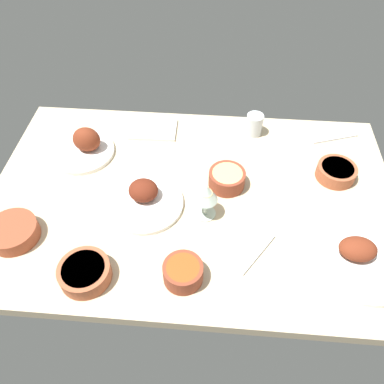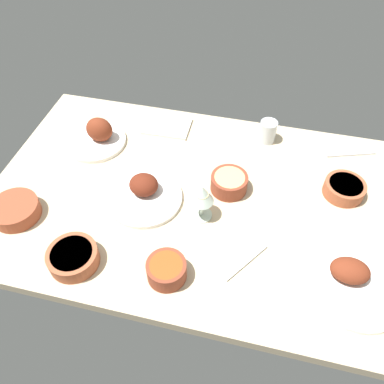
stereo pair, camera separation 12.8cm
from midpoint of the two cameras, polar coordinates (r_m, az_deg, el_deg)
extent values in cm
cube|color=#C6B28E|center=(131.53, 2.79, -1.30)|extent=(140.00, 90.00, 4.00)
cylinder|color=white|center=(128.60, -4.34, -1.04)|extent=(25.60, 25.60, 1.60)
ellipsoid|color=#602314|center=(127.10, -4.44, 0.93)|extent=(9.86, 8.98, 7.00)
cylinder|color=white|center=(151.71, -12.07, 7.39)|extent=(23.91, 23.91, 1.60)
ellipsoid|color=maroon|center=(148.35, -11.39, 9.09)|extent=(10.18, 8.07, 9.63)
cylinder|color=white|center=(122.12, 26.33, -12.85)|extent=(27.17, 27.17, 1.60)
ellipsoid|color=maroon|center=(119.70, 25.67, -10.84)|extent=(11.09, 8.24, 6.11)
cylinder|color=brown|center=(131.10, 8.41, 1.20)|extent=(12.68, 12.68, 6.04)
cylinder|color=#D6BC70|center=(129.27, 8.53, 1.95)|extent=(10.40, 10.40, 1.00)
cylinder|color=brown|center=(109.90, -0.55, -11.91)|extent=(11.55, 11.55, 6.22)
cylinder|color=brown|center=(107.63, -0.56, -11.24)|extent=(9.47, 9.47, 1.00)
cylinder|color=#A35133|center=(116.16, -14.47, -9.74)|extent=(14.95, 14.95, 5.16)
cylinder|color=#4C192D|center=(114.44, -14.67, -9.19)|extent=(12.26, 12.26, 1.00)
cylinder|color=#A35133|center=(141.34, 24.41, 0.32)|extent=(13.70, 13.70, 4.92)
cylinder|color=#DBCC7A|center=(140.01, 24.66, 0.84)|extent=(11.24, 11.24, 1.00)
cylinder|color=brown|center=(132.88, -22.62, -2.71)|extent=(15.55, 15.55, 5.02)
cylinder|color=white|center=(131.43, -22.88, -2.16)|extent=(12.75, 12.75, 1.00)
cylinder|color=silver|center=(124.79, 4.38, -3.60)|extent=(7.00, 7.00, 0.50)
cylinder|color=silver|center=(121.83, 4.48, -2.53)|extent=(1.00, 1.00, 7.00)
cone|color=silver|center=(116.63, 4.68, -0.47)|extent=(7.60, 7.60, 6.50)
cylinder|color=beige|center=(117.73, 4.63, -0.93)|extent=(4.18, 4.18, 2.80)
cylinder|color=silver|center=(151.61, 13.77, 8.76)|extent=(6.54, 6.54, 8.67)
cube|color=white|center=(155.67, -1.38, 9.78)|extent=(18.59, 13.47, 1.20)
cube|color=silver|center=(116.48, 11.43, -10.59)|extent=(10.79, 14.84, 0.80)
cube|color=silver|center=(158.14, 25.04, 5.02)|extent=(18.20, 6.90, 0.80)
camera|label=1|loc=(0.06, -87.13, 3.31)|focal=35.38mm
camera|label=2|loc=(0.06, 92.87, -3.31)|focal=35.38mm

